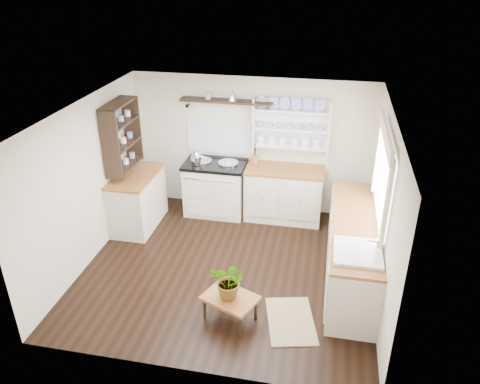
% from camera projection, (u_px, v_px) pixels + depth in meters
% --- Properties ---
extents(floor, '(4.00, 3.80, 0.01)m').
position_uv_depth(floor, '(228.00, 267.00, 6.69)').
color(floor, black).
rests_on(floor, ground).
extents(wall_back, '(4.00, 0.02, 2.30)m').
position_uv_depth(wall_back, '(252.00, 145.00, 7.84)').
color(wall_back, beige).
rests_on(wall_back, ground).
extents(wall_right, '(0.02, 3.80, 2.30)m').
position_uv_depth(wall_right, '(383.00, 211.00, 5.82)').
color(wall_right, beige).
rests_on(wall_right, ground).
extents(wall_left, '(0.02, 3.80, 2.30)m').
position_uv_depth(wall_left, '(87.00, 183.00, 6.53)').
color(wall_left, beige).
rests_on(wall_left, ground).
extents(ceiling, '(4.00, 3.80, 0.01)m').
position_uv_depth(ceiling, '(226.00, 112.00, 5.66)').
color(ceiling, white).
rests_on(ceiling, wall_back).
extents(window, '(0.08, 1.55, 1.22)m').
position_uv_depth(window, '(383.00, 175.00, 5.78)').
color(window, white).
rests_on(window, wall_right).
extents(aga_cooker, '(1.03, 0.71, 0.95)m').
position_uv_depth(aga_cooker, '(216.00, 187.00, 7.95)').
color(aga_cooker, silver).
rests_on(aga_cooker, floor).
extents(back_cabinets, '(1.27, 0.63, 0.90)m').
position_uv_depth(back_cabinets, '(284.00, 193.00, 7.78)').
color(back_cabinets, beige).
rests_on(back_cabinets, floor).
extents(right_cabinets, '(0.62, 2.43, 0.90)m').
position_uv_depth(right_cabinets, '(353.00, 250.00, 6.28)').
color(right_cabinets, beige).
rests_on(right_cabinets, floor).
extents(belfast_sink, '(0.55, 0.60, 0.45)m').
position_uv_depth(belfast_sink, '(357.00, 261.00, 5.47)').
color(belfast_sink, white).
rests_on(belfast_sink, right_cabinets).
extents(left_cabinets, '(0.62, 1.13, 0.90)m').
position_uv_depth(left_cabinets, '(137.00, 199.00, 7.57)').
color(left_cabinets, beige).
rests_on(left_cabinets, floor).
extents(plate_rack, '(1.20, 0.22, 0.90)m').
position_uv_depth(plate_rack, '(292.00, 125.00, 7.51)').
color(plate_rack, white).
rests_on(plate_rack, wall_back).
extents(high_shelf, '(1.50, 0.29, 0.16)m').
position_uv_depth(high_shelf, '(226.00, 102.00, 7.46)').
color(high_shelf, black).
rests_on(high_shelf, wall_back).
extents(left_shelving, '(0.28, 0.80, 1.05)m').
position_uv_depth(left_shelving, '(122.00, 135.00, 7.10)').
color(left_shelving, black).
rests_on(left_shelving, wall_left).
extents(kettle, '(0.18, 0.18, 0.22)m').
position_uv_depth(kettle, '(196.00, 158.00, 7.64)').
color(kettle, silver).
rests_on(kettle, aga_cooker).
extents(utensil_crock, '(0.12, 0.12, 0.14)m').
position_uv_depth(utensil_crock, '(254.00, 160.00, 7.71)').
color(utensil_crock, '#9D5A39').
rests_on(utensil_crock, back_cabinets).
extents(center_table, '(0.74, 0.65, 0.34)m').
position_uv_depth(center_table, '(230.00, 300.00, 5.62)').
color(center_table, brown).
rests_on(center_table, floor).
extents(potted_plant, '(0.53, 0.51, 0.47)m').
position_uv_depth(potted_plant, '(230.00, 281.00, 5.49)').
color(potted_plant, '#3F7233').
rests_on(potted_plant, center_table).
extents(floor_rug, '(0.73, 0.95, 0.02)m').
position_uv_depth(floor_rug, '(291.00, 321.00, 5.70)').
color(floor_rug, '#8D7852').
rests_on(floor_rug, floor).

